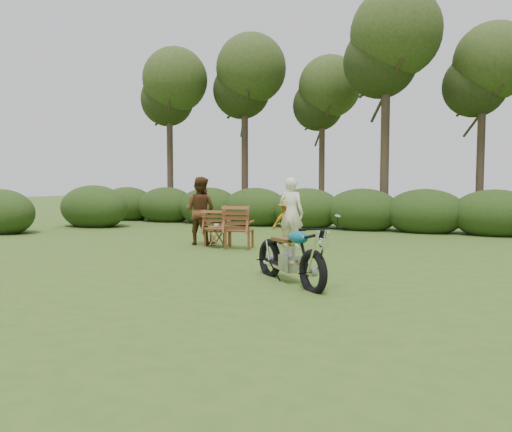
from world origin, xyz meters
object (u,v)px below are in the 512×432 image
at_px(lawn_chair_right, 239,248).
at_px(cup, 217,226).
at_px(adult_a, 291,248).
at_px(motorcycle, 289,282).
at_px(child, 287,245).
at_px(side_table, 217,238).
at_px(adult_b, 200,245).
at_px(lawn_chair_left, 217,246).

relative_size(lawn_chair_right, cup, 7.92).
bearing_deg(lawn_chair_right, adult_a, -163.57).
bearing_deg(lawn_chair_right, motorcycle, 113.94).
bearing_deg(child, motorcycle, 102.57).
relative_size(motorcycle, adult_a, 1.16).
xyz_separation_m(cup, child, (1.37, 1.18, -0.54)).
distance_m(lawn_chair_right, side_table, 0.63).
height_order(lawn_chair_right, adult_b, adult_b).
distance_m(lawn_chair_right, adult_b, 1.27).
relative_size(motorcycle, lawn_chair_left, 2.18).
bearing_deg(cup, motorcycle, -44.75).
height_order(motorcycle, cup, cup).
relative_size(adult_a, adult_b, 0.99).
xyz_separation_m(lawn_chair_right, cup, (-0.57, -0.09, 0.54)).
bearing_deg(adult_b, adult_a, -171.83).
relative_size(side_table, adult_a, 0.29).
distance_m(lawn_chair_left, cup, 0.63).
distance_m(lawn_chair_left, side_table, 0.41).
xyz_separation_m(cup, adult_a, (1.66, 0.76, -0.54)).
height_order(motorcycle, side_table, motorcycle).
bearing_deg(adult_a, motorcycle, 114.61).
bearing_deg(adult_b, child, -159.69).
distance_m(adult_b, child, 2.22).
height_order(motorcycle, lawn_chair_left, motorcycle).
relative_size(lawn_chair_left, child, 0.78).
distance_m(motorcycle, lawn_chair_left, 4.80).
distance_m(motorcycle, adult_a, 4.21).
xyz_separation_m(motorcycle, cup, (-3.19, 3.16, 0.54)).
bearing_deg(adult_b, side_table, 151.67).
height_order(motorcycle, adult_b, adult_b).
xyz_separation_m(side_table, adult_a, (1.66, 0.76, -0.24)).
bearing_deg(child, side_table, 30.63).
xyz_separation_m(lawn_chair_left, adult_a, (1.81, 0.48, 0.00)).
bearing_deg(motorcycle, lawn_chair_left, 173.18).
bearing_deg(side_table, child, 40.79).
height_order(lawn_chair_left, child, child).
bearing_deg(lawn_chair_left, cup, 107.53).
xyz_separation_m(motorcycle, child, (-1.82, 4.34, 0.00)).
xyz_separation_m(lawn_chair_right, lawn_chair_left, (-0.72, 0.18, 0.00)).
distance_m(cup, adult_a, 1.90).
relative_size(lawn_chair_right, adult_a, 0.61).
height_order(lawn_chair_right, side_table, lawn_chair_right).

